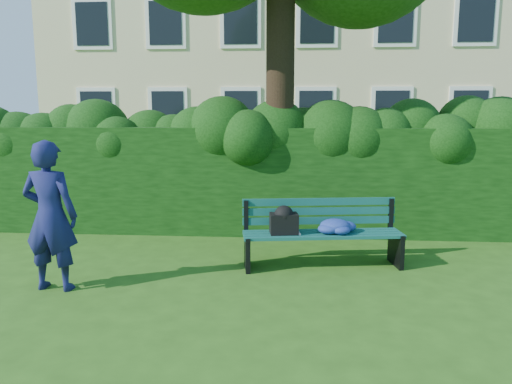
{
  "coord_description": "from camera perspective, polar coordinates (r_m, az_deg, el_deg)",
  "views": [
    {
      "loc": [
        0.52,
        -6.29,
        2.1
      ],
      "look_at": [
        0.0,
        0.6,
        0.95
      ],
      "focal_mm": 35.0,
      "sensor_mm": 36.0,
      "label": 1
    }
  ],
  "objects": [
    {
      "name": "park_bench",
      "position": [
        6.77,
        7.15,
        -4.27
      ],
      "size": [
        2.18,
        0.86,
        0.89
      ],
      "rotation": [
        0.0,
        0.0,
        0.15
      ],
      "color": "#0D423B",
      "rests_on": "ground"
    },
    {
      "name": "ground",
      "position": [
        6.66,
        -0.39,
        -8.95
      ],
      "size": [
        80.0,
        80.0,
        0.0
      ],
      "primitive_type": "plane",
      "color": "#2A5316",
      "rests_on": "ground"
    },
    {
      "name": "apartment_building",
      "position": [
        20.66,
        2.99,
        20.34
      ],
      "size": [
        16.0,
        8.08,
        12.0
      ],
      "color": "beige",
      "rests_on": "ground"
    },
    {
      "name": "man_reading",
      "position": [
        6.24,
        -22.47,
        -2.56
      ],
      "size": [
        0.66,
        0.45,
        1.76
      ],
      "primitive_type": "imported",
      "rotation": [
        0.0,
        0.0,
        3.1
      ],
      "color": "#171B52",
      "rests_on": "ground"
    },
    {
      "name": "hedge",
      "position": [
        8.59,
        0.81,
        1.42
      ],
      "size": [
        10.0,
        1.0,
        1.8
      ],
      "color": "black",
      "rests_on": "ground"
    }
  ]
}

